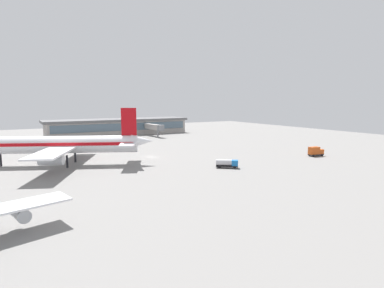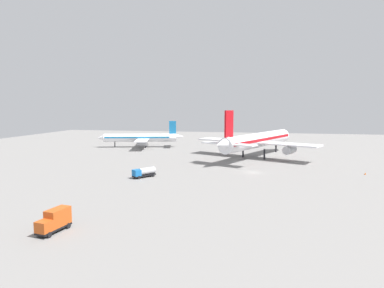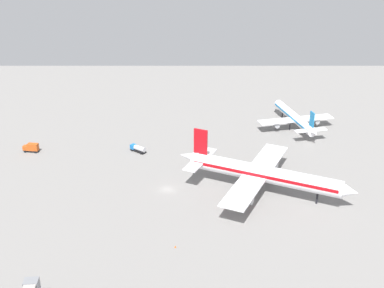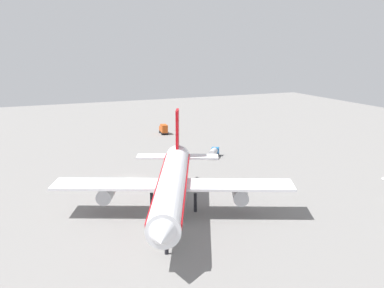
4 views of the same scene
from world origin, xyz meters
The scene contains 6 objects.
ground centered at (0.00, 0.00, 0.00)m, with size 288.00×288.00×0.00m, color gray.
airplane_at_gate centered at (29.18, -1.08, 6.26)m, with size 53.08×44.05×17.22m.
airplane_taxiing centered at (49.14, 50.86, 4.31)m, with size 31.41×38.51×11.87m.
fuel_truck centered at (-11.95, 27.61, 1.39)m, with size 6.17×5.32×2.50m.
catering_truck centered at (-50.69, 27.66, 1.70)m, with size 5.83×2.90×3.30m.
safety_cone_near_gate centered at (3.36, -30.15, 0.30)m, with size 0.44×0.44×0.60m, color #EA590C.
Camera 2 is at (-93.28, -1.80, 18.49)m, focal length 31.17 mm.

